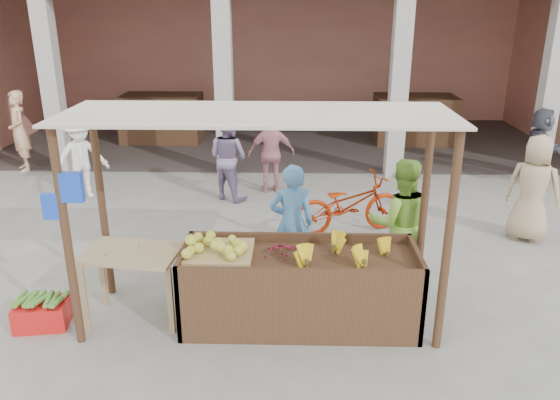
{
  "coord_description": "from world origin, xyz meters",
  "views": [
    {
      "loc": [
        0.42,
        -5.4,
        3.44
      ],
      "look_at": [
        0.25,
        1.2,
        1.04
      ],
      "focal_mm": 35.0,
      "sensor_mm": 36.0,
      "label": 1
    }
  ],
  "objects_px": {
    "vendor_blue": "(292,220)",
    "motorcycle": "(349,203)",
    "fruit_stall": "(300,290)",
    "side_table": "(132,263)",
    "vendor_green": "(401,220)",
    "red_crate": "(42,314)"
  },
  "relations": [
    {
      "from": "vendor_blue",
      "to": "motorcycle",
      "type": "bearing_deg",
      "value": -126.07
    },
    {
      "from": "fruit_stall",
      "to": "side_table",
      "type": "relative_size",
      "value": 2.33
    },
    {
      "from": "side_table",
      "to": "fruit_stall",
      "type": "bearing_deg",
      "value": 6.1
    },
    {
      "from": "side_table",
      "to": "vendor_green",
      "type": "relative_size",
      "value": 0.63
    },
    {
      "from": "vendor_green",
      "to": "fruit_stall",
      "type": "bearing_deg",
      "value": 38.47
    },
    {
      "from": "red_crate",
      "to": "vendor_blue",
      "type": "relative_size",
      "value": 0.33
    },
    {
      "from": "fruit_stall",
      "to": "red_crate",
      "type": "relative_size",
      "value": 4.65
    },
    {
      "from": "fruit_stall",
      "to": "vendor_green",
      "type": "xyz_separation_m",
      "value": [
        1.26,
        0.93,
        0.48
      ]
    },
    {
      "from": "vendor_blue",
      "to": "vendor_green",
      "type": "relative_size",
      "value": 0.95
    },
    {
      "from": "motorcycle",
      "to": "vendor_green",
      "type": "bearing_deg",
      "value": 178.7
    },
    {
      "from": "side_table",
      "to": "red_crate",
      "type": "height_order",
      "value": "side_table"
    },
    {
      "from": "fruit_stall",
      "to": "motorcycle",
      "type": "distance_m",
      "value": 2.71
    },
    {
      "from": "fruit_stall",
      "to": "motorcycle",
      "type": "bearing_deg",
      "value": 73.18
    },
    {
      "from": "side_table",
      "to": "motorcycle",
      "type": "xyz_separation_m",
      "value": [
        2.65,
        2.56,
        -0.22
      ]
    },
    {
      "from": "vendor_green",
      "to": "motorcycle",
      "type": "relative_size",
      "value": 0.95
    },
    {
      "from": "vendor_green",
      "to": "motorcycle",
      "type": "xyz_separation_m",
      "value": [
        -0.48,
        1.66,
        -0.4
      ]
    },
    {
      "from": "red_crate",
      "to": "vendor_green",
      "type": "distance_m",
      "value": 4.35
    },
    {
      "from": "motorcycle",
      "to": "vendor_blue",
      "type": "bearing_deg",
      "value": 133.64
    },
    {
      "from": "fruit_stall",
      "to": "side_table",
      "type": "distance_m",
      "value": 1.89
    },
    {
      "from": "vendor_green",
      "to": "motorcycle",
      "type": "bearing_deg",
      "value": -72.04
    },
    {
      "from": "fruit_stall",
      "to": "vendor_green",
      "type": "relative_size",
      "value": 1.48
    },
    {
      "from": "side_table",
      "to": "vendor_blue",
      "type": "bearing_deg",
      "value": 35.81
    }
  ]
}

